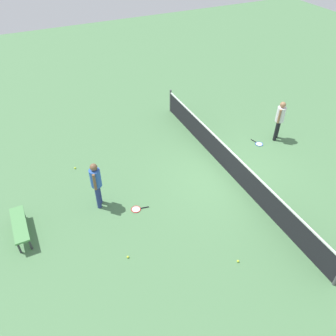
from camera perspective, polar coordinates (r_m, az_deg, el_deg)
The scene contains 10 objects.
ground_plane at distance 12.64m, azimuth 10.19°, elevation -0.86°, with size 40.00×40.00×0.00m, color #4C7A4C.
court_net at distance 12.33m, azimuth 10.45°, elevation 0.92°, with size 10.09×0.09×1.07m.
player_near_side at distance 10.80m, azimuth -11.95°, elevation -2.24°, with size 0.52×0.44×1.70m.
player_far_side at distance 14.38m, azimuth 18.24°, elevation 8.01°, with size 0.47×0.48×1.70m.
tennis_racket_near_player at distance 11.15m, azimuth -5.24°, elevation -6.86°, with size 0.36×0.60×0.03m.
tennis_racket_far_player at distance 14.38m, azimuth 14.93°, elevation 3.96°, with size 0.61×0.38×0.03m.
tennis_ball_near_player at distance 9.94m, azimuth -6.74°, elevation -14.59°, with size 0.07×0.07×0.07m, color #C6E033.
tennis_ball_by_net at distance 13.08m, azimuth -15.31°, elevation 0.00°, with size 0.07×0.07×0.07m, color #C6E033.
tennis_ball_midcourt at distance 9.99m, azimuth 11.65°, elevation -15.05°, with size 0.07×0.07×0.07m, color #C6E033.
courtside_bench at distance 11.00m, azimuth -23.61°, elevation -8.74°, with size 1.51×0.42×0.48m.
Camera 1 is at (7.67, -6.05, 8.02)m, focal length 36.39 mm.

